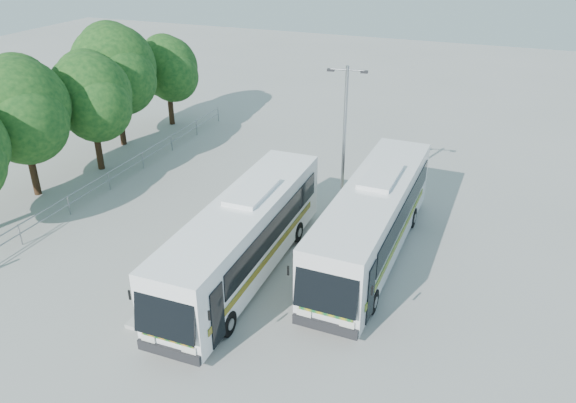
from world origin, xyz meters
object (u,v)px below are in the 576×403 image
at_px(tree_far_b, 21,108).
at_px(tree_far_e, 168,68).
at_px(lamppost, 344,137).
at_px(coach_main, 243,236).
at_px(tree_far_c, 91,95).
at_px(coach_adjacent, 372,220).
at_px(tree_far_d, 115,67).

height_order(tree_far_b, tree_far_e, tree_far_b).
bearing_deg(tree_far_b, lamppost, 13.05).
bearing_deg(coach_main, tree_far_c, 151.04).
xyz_separation_m(coach_main, lamppost, (2.11, 6.14, 2.22)).
xyz_separation_m(tree_far_b, coach_main, (12.91, -2.66, -2.87)).
xyz_separation_m(tree_far_b, tree_far_e, (0.39, 12.10, -0.68)).
distance_m(tree_far_e, lamppost, 16.98).
distance_m(coach_adjacent, lamppost, 4.34).
distance_m(tree_far_b, coach_adjacent, 17.44).
distance_m(tree_far_c, coach_main, 13.92).
distance_m(tree_far_e, coach_adjacent, 20.58).
distance_m(tree_far_b, lamppost, 15.43).
distance_m(tree_far_e, coach_main, 19.48).
relative_size(tree_far_b, coach_adjacent, 0.61).
xyz_separation_m(tree_far_b, coach_adjacent, (17.20, 0.43, -2.83)).
distance_m(coach_main, coach_adjacent, 5.29).
distance_m(tree_far_d, coach_main, 17.01).
distance_m(tree_far_c, tree_far_e, 8.22).
bearing_deg(lamppost, coach_adjacent, -62.24).
height_order(tree_far_d, coach_main, tree_far_d).
bearing_deg(coach_main, tree_far_d, 141.83).
bearing_deg(tree_far_d, tree_far_c, -72.17).
distance_m(tree_far_c, tree_far_d, 3.93).
bearing_deg(coach_adjacent, tree_far_c, 169.30).
height_order(tree_far_b, tree_far_d, tree_far_d).
xyz_separation_m(tree_far_d, tree_far_e, (0.68, 4.50, -0.93)).
bearing_deg(tree_far_e, lamppost, -30.51).
distance_m(coach_main, lamppost, 6.86).
xyz_separation_m(tree_far_b, tree_far_d, (-0.30, 7.60, 0.25)).
xyz_separation_m(coach_main, coach_adjacent, (4.29, 3.09, 0.04)).
distance_m(tree_far_d, coach_adjacent, 19.16).
bearing_deg(coach_adjacent, tree_far_d, 159.03).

